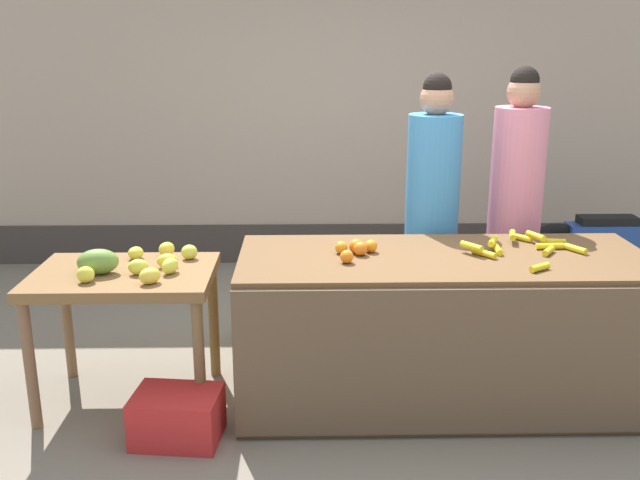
# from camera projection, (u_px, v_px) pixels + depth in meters

# --- Properties ---
(ground_plane) EXTENTS (24.00, 24.00, 0.00)m
(ground_plane) POSITION_uv_depth(u_px,v_px,m) (374.00, 396.00, 4.09)
(ground_plane) COLOR #756B5B
(market_wall_back) EXTENTS (8.97, 0.23, 2.96)m
(market_wall_back) POSITION_uv_depth(u_px,v_px,m) (349.00, 104.00, 6.27)
(market_wall_back) COLOR tan
(market_wall_back) RESTS_ON ground
(fruit_stall_counter) EXTENTS (2.27, 0.91, 0.86)m
(fruit_stall_counter) POSITION_uv_depth(u_px,v_px,m) (442.00, 328.00, 3.96)
(fruit_stall_counter) COLOR brown
(fruit_stall_counter) RESTS_ON ground
(side_table_wooden) EXTENTS (0.98, 0.70, 0.78)m
(side_table_wooden) POSITION_uv_depth(u_px,v_px,m) (124.00, 290.00, 3.87)
(side_table_wooden) COLOR brown
(side_table_wooden) RESTS_ON ground
(banana_bunch_pile) EXTENTS (0.70, 0.67, 0.07)m
(banana_bunch_pile) POSITION_uv_depth(u_px,v_px,m) (523.00, 246.00, 3.94)
(banana_bunch_pile) COLOR yellow
(banana_bunch_pile) RESTS_ON fruit_stall_counter
(orange_pile) EXTENTS (0.24, 0.26, 0.08)m
(orange_pile) POSITION_uv_depth(u_px,v_px,m) (356.00, 249.00, 3.85)
(orange_pile) COLOR orange
(orange_pile) RESTS_ON fruit_stall_counter
(mango_papaya_pile) EXTENTS (0.65, 0.62, 0.14)m
(mango_papaya_pile) POSITION_uv_depth(u_px,v_px,m) (125.00, 262.00, 3.82)
(mango_papaya_pile) COLOR #D4D646
(mango_papaya_pile) RESTS_ON side_table_wooden
(vendor_woman_blue_shirt) EXTENTS (0.34, 0.34, 1.81)m
(vendor_woman_blue_shirt) POSITION_uv_depth(u_px,v_px,m) (432.00, 216.00, 4.51)
(vendor_woman_blue_shirt) COLOR #33333D
(vendor_woman_blue_shirt) RESTS_ON ground
(vendor_woman_pink_shirt) EXTENTS (0.34, 0.34, 1.85)m
(vendor_woman_pink_shirt) POSITION_uv_depth(u_px,v_px,m) (515.00, 210.00, 4.55)
(vendor_woman_pink_shirt) COLOR #33333D
(vendor_woman_pink_shirt) RESTS_ON ground
(parked_motorcycle) EXTENTS (1.60, 0.18, 0.88)m
(parked_motorcycle) POSITION_uv_depth(u_px,v_px,m) (616.00, 254.00, 5.42)
(parked_motorcycle) COLOR black
(parked_motorcycle) RESTS_ON ground
(produce_crate) EXTENTS (0.47, 0.37, 0.26)m
(produce_crate) POSITION_uv_depth(u_px,v_px,m) (177.00, 416.00, 3.61)
(produce_crate) COLOR red
(produce_crate) RESTS_ON ground
(produce_sack) EXTENTS (0.44, 0.40, 0.56)m
(produce_sack) POSITION_uv_depth(u_px,v_px,m) (267.00, 305.00, 4.72)
(produce_sack) COLOR tan
(produce_sack) RESTS_ON ground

